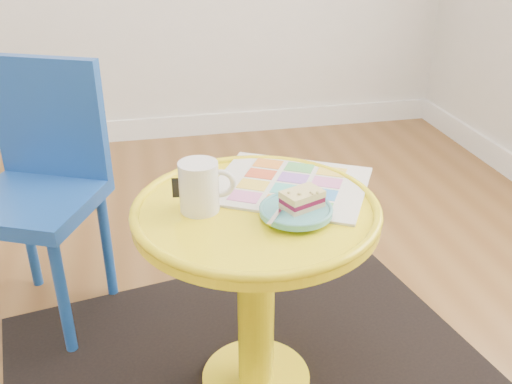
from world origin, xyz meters
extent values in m
cube|color=white|center=(0.00, 1.99, 0.06)|extent=(4.00, 0.02, 0.12)
cube|color=black|center=(0.50, 0.05, 0.00)|extent=(1.47, 1.31, 0.01)
cylinder|color=yellow|center=(0.50, 0.05, 0.01)|extent=(0.30, 0.30, 0.03)
cylinder|color=yellow|center=(0.50, 0.05, 0.27)|extent=(0.10, 0.10, 0.50)
cylinder|color=yellow|center=(0.50, 0.05, 0.54)|extent=(0.58, 0.58, 0.03)
cylinder|color=#17459A|center=(0.00, 0.29, 0.18)|extent=(0.03, 0.03, 0.37)
cylinder|color=#17459A|center=(-0.14, 0.67, 0.18)|extent=(0.03, 0.03, 0.37)
cylinder|color=#17459A|center=(0.11, 0.55, 0.18)|extent=(0.03, 0.03, 0.37)
cube|color=#17459A|center=(-0.07, 0.48, 0.41)|extent=(0.47, 0.47, 0.05)
cube|color=#17459A|center=(-0.01, 0.62, 0.61)|extent=(0.34, 0.18, 0.37)
cube|color=silver|center=(0.61, 0.14, 0.56)|extent=(0.48, 0.46, 0.01)
cylinder|color=white|center=(0.37, 0.07, 0.61)|extent=(0.09, 0.09, 0.12)
torus|color=white|center=(0.42, 0.06, 0.62)|extent=(0.07, 0.02, 0.07)
cylinder|color=#D1B78C|center=(0.37, 0.07, 0.67)|extent=(0.08, 0.08, 0.01)
cylinder|color=#50A4AA|center=(0.58, -0.02, 0.56)|extent=(0.06, 0.06, 0.01)
cylinder|color=#50A4AA|center=(0.58, -0.02, 0.57)|extent=(0.16, 0.16, 0.01)
cube|color=#D3BC8C|center=(0.60, -0.01, 0.58)|extent=(0.10, 0.09, 0.01)
cube|color=maroon|center=(0.60, -0.01, 0.60)|extent=(0.10, 0.09, 0.01)
cube|color=#EADB8C|center=(0.60, -0.01, 0.61)|extent=(0.11, 0.09, 0.02)
cube|color=silver|center=(0.54, -0.03, 0.58)|extent=(0.07, 0.10, 0.00)
cube|color=silver|center=(0.58, 0.03, 0.58)|extent=(0.03, 0.04, 0.00)
camera|label=1|loc=(0.25, -1.10, 1.19)|focal=40.00mm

